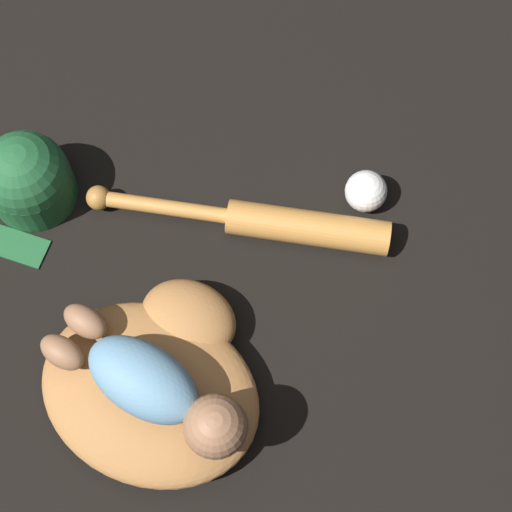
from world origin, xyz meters
The scene contains 6 objects.
ground_plane centered at (0.00, 0.00, 0.00)m, with size 6.00×6.00×0.00m, color black.
baseball_glove centered at (0.02, 0.05, 0.04)m, with size 0.39×0.37×0.08m.
baby_figure centered at (0.05, 0.03, 0.12)m, with size 0.34×0.11×0.09m.
baseball_bat centered at (0.03, 0.37, 0.03)m, with size 0.48×0.26×0.06m.
baseball centered at (0.12, 0.50, 0.04)m, with size 0.07×0.07×0.07m.
baseball_cap centered at (-0.35, 0.20, 0.06)m, with size 0.17×0.21×0.15m.
Camera 1 is at (0.32, -0.12, 1.33)m, focal length 60.00 mm.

